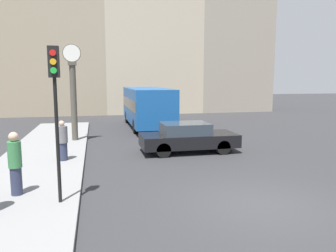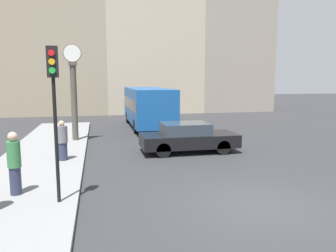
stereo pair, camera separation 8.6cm
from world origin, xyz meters
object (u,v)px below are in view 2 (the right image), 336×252
at_px(traffic_light_near, 54,93).
at_px(pedestrian_grey_jacket, 62,141).
at_px(street_clock, 74,93).
at_px(sedan_car, 188,137).
at_px(bus_distant, 148,105).
at_px(pedestrian_green_hoodie, 14,163).

xyz_separation_m(traffic_light_near, pedestrian_grey_jacket, (-0.33, 4.61, -2.05)).
bearing_deg(street_clock, traffic_light_near, -89.25).
bearing_deg(sedan_car, street_clock, 146.22).
bearing_deg(traffic_light_near, bus_distant, 72.12).
relative_size(bus_distant, street_clock, 1.66).
height_order(traffic_light_near, street_clock, street_clock).
xyz_separation_m(sedan_car, pedestrian_green_hoodie, (-6.24, -4.75, 0.34)).
distance_m(bus_distant, street_clock, 6.70).
bearing_deg(traffic_light_near, street_clock, 90.75).
relative_size(traffic_light_near, pedestrian_grey_jacket, 2.52).
distance_m(sedan_car, traffic_light_near, 7.85).
bearing_deg(pedestrian_grey_jacket, bus_distant, 62.52).
xyz_separation_m(street_clock, pedestrian_green_hoodie, (-1.10, -8.19, -1.56)).
bearing_deg(pedestrian_grey_jacket, traffic_light_near, -85.88).
relative_size(sedan_car, pedestrian_green_hoodie, 2.49).
distance_m(sedan_car, pedestrian_grey_jacket, 5.45).
xyz_separation_m(bus_distant, pedestrian_green_hoodie, (-5.67, -12.98, -0.52)).
bearing_deg(pedestrian_green_hoodie, sedan_car, 37.29).
relative_size(bus_distant, pedestrian_grey_jacket, 5.21).
height_order(sedan_car, pedestrian_grey_jacket, pedestrian_grey_jacket).
distance_m(sedan_car, pedestrian_green_hoodie, 7.85).
bearing_deg(traffic_light_near, sedan_car, 48.04).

